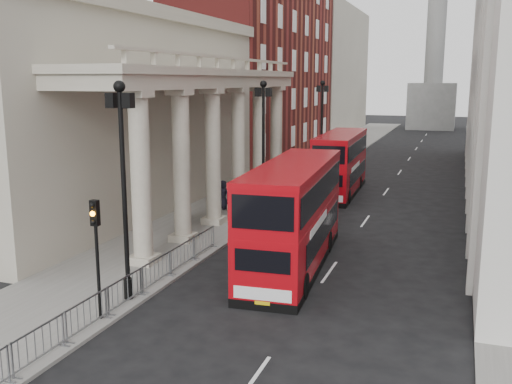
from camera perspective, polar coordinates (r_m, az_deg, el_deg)
ground at (r=19.81m, az=-17.43°, el=-14.65°), size 260.00×260.00×0.00m
sidewalk_west at (r=47.00m, az=1.93°, el=0.83°), size 6.00×140.00×0.12m
sidewalk_east at (r=44.89m, az=22.41°, el=-0.51°), size 3.00×140.00×0.12m
kerb at (r=46.20m, az=5.42°, el=0.61°), size 0.20×140.00×0.14m
portico_building at (r=38.74m, az=-14.36°, el=7.15°), size 9.00×28.00×12.00m
brick_building at (r=65.75m, az=0.55°, el=13.33°), size 9.00×32.00×22.00m
west_building_far at (r=96.51m, az=6.96°, el=11.95°), size 9.00×30.00×20.00m
monument_column at (r=106.43m, az=17.54°, el=14.66°), size 8.00×8.00×54.20m
lamp_post_south at (r=21.81m, az=-13.12°, el=1.51°), size 1.05×0.44×8.32m
lamp_post_mid at (r=36.18m, az=0.74°, el=5.51°), size 1.05×0.44×8.32m
lamp_post_north at (r=51.52m, az=6.60°, el=7.10°), size 1.05×0.44×8.32m
traffic_light at (r=20.51m, az=-15.72°, el=-4.39°), size 0.28×0.33×4.30m
crowd_barriers at (r=21.37m, az=-14.66°, el=-10.58°), size 0.50×18.75×1.10m
bus_near at (r=25.97m, az=3.80°, el=-2.12°), size 3.48×11.28×4.80m
bus_far at (r=43.46m, az=8.47°, el=2.97°), size 2.96×10.66×4.56m
pedestrian_a at (r=32.80m, az=-7.37°, el=-2.30°), size 0.60×0.43×1.54m
pedestrian_b at (r=34.00m, az=-7.18°, el=-1.83°), size 0.84×0.72×1.52m
pedestrian_c at (r=37.43m, az=-3.35°, el=-0.27°), size 1.03×0.78×1.90m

